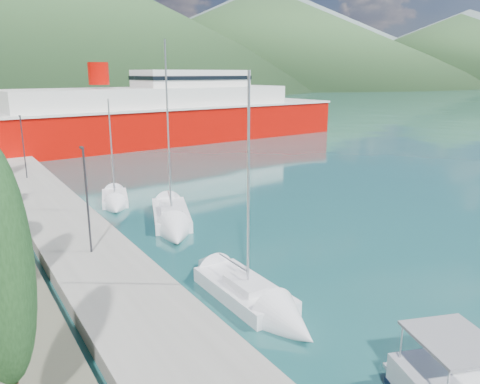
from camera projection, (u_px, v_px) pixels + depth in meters
ground at (14, 117)px, 117.08m from camera, size 1400.00×1400.00×0.00m
quay at (55, 214)px, 35.34m from camera, size 5.00×88.00×0.80m
hills_far at (74, 17)px, 578.16m from camera, size 1480.00×900.00×180.00m
hills_near at (100, 22)px, 362.48m from camera, size 1010.00×520.00×115.00m
lamp_posts at (88, 197)px, 25.86m from camera, size 0.15×47.38×6.06m
sailboat_near at (267, 308)px, 21.40m from camera, size 2.49×8.25×11.84m
sailboat_mid at (173, 225)px, 33.09m from camera, size 5.76×10.02×14.01m
sailboat_far at (115, 203)px, 38.74m from camera, size 3.82×6.81×9.55m
ferry at (158, 117)px, 74.23m from camera, size 65.88×18.92×12.91m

